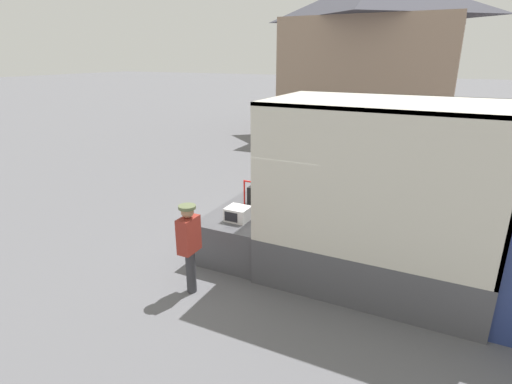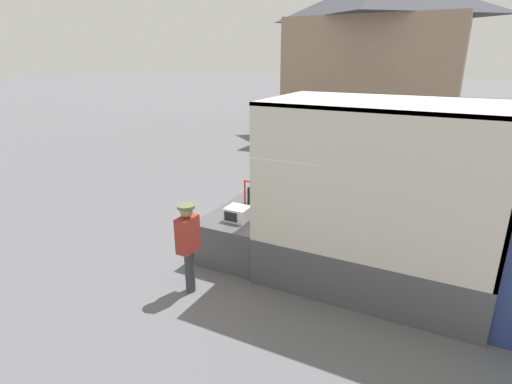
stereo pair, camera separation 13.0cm
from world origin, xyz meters
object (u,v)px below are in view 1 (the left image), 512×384
(microwave, at_px, (238,214))
(portable_generator, at_px, (262,196))
(worker_person, at_px, (189,240))
(box_truck, at_px, (469,246))

(microwave, distance_m, portable_generator, 0.97)
(microwave, xyz_separation_m, worker_person, (-0.20, -1.44, -0.02))
(box_truck, xyz_separation_m, worker_person, (-4.48, -2.00, 0.02))
(box_truck, height_order, portable_generator, box_truck)
(portable_generator, relative_size, worker_person, 0.40)
(box_truck, bearing_deg, portable_generator, 174.40)
(microwave, xyz_separation_m, portable_generator, (0.09, 0.96, 0.09))
(portable_generator, distance_m, worker_person, 2.43)
(box_truck, relative_size, worker_person, 3.64)
(worker_person, bearing_deg, portable_generator, 82.96)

